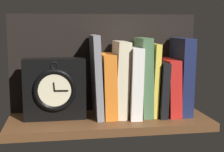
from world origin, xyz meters
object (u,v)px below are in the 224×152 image
book_yellow_seinlanguage (152,79)px  book_green_romantic (143,77)px  book_white_catcher (132,81)px  book_black_skeptic (159,88)px  book_cream_twain (120,79)px  framed_clock (55,89)px  book_red_requiem (169,86)px  book_gray_chess (96,76)px  book_orange_pandolfini (107,85)px  book_navy_bierce (181,76)px

book_yellow_seinlanguage → book_green_romantic: bearing=180.0°
book_white_catcher → book_black_skeptic: bearing=0.0°
book_cream_twain → framed_clock: book_cream_twain is taller
book_black_skeptic → book_red_requiem: book_red_requiem is taller
book_gray_chess → book_orange_pandolfini: bearing=0.0°
book_black_skeptic → framed_clock: bearing=-179.1°
book_gray_chess → book_orange_pandolfini: book_gray_chess is taller
book_black_skeptic → book_red_requiem: 3.38cm
book_orange_pandolfini → book_white_catcher: 8.28cm
book_orange_pandolfini → book_yellow_seinlanguage: book_yellow_seinlanguage is taller
book_orange_pandolfini → book_white_catcher: size_ratio=0.91×
book_orange_pandolfini → book_navy_bierce: (24.66, 0.00, 2.41)cm
book_gray_chess → book_cream_twain: size_ratio=1.08×
book_orange_pandolfini → book_cream_twain: book_cream_twain is taller
book_green_romantic → framed_clock: size_ratio=1.32×
book_yellow_seinlanguage → book_black_skeptic: bearing=0.0°
book_navy_bierce → book_yellow_seinlanguage: bearing=180.0°
book_gray_chess → book_navy_bierce: 28.00cm
book_gray_chess → book_orange_pandolfini: 4.46cm
book_yellow_seinlanguage → book_red_requiem: size_ratio=1.28×
book_cream_twain → book_white_catcher: (4.01, 0.00, -0.92)cm
book_red_requiem → book_cream_twain: bearing=180.0°
book_cream_twain → framed_clock: size_ratio=1.26×
book_white_catcher → book_navy_bierce: 16.50cm
book_white_catcher → framed_clock: (-24.60, -0.55, -1.56)cm
book_cream_twain → framed_clock: bearing=-178.5°
book_cream_twain → book_orange_pandolfini: bearing=180.0°
book_green_romantic → framed_clock: (-28.33, -0.55, -3.01)cm
book_white_catcher → book_yellow_seinlanguage: (6.58, 0.00, 0.52)cm
book_cream_twain → book_navy_bierce: book_navy_bierce is taller
book_navy_bierce → framed_clock: size_ratio=1.31×
book_cream_twain → book_green_romantic: bearing=0.0°
book_white_catcher → book_orange_pandolfini: bearing=180.0°
book_yellow_seinlanguage → book_navy_bierce: (9.87, 0.00, 0.84)cm
book_orange_pandolfini → book_yellow_seinlanguage: (14.80, 0.00, 1.57)cm
book_gray_chess → book_cream_twain: bearing=0.0°
book_black_skeptic → book_orange_pandolfini: bearing=180.0°
book_gray_chess → book_black_skeptic: size_ratio=1.49×
book_gray_chess → book_red_requiem: bearing=0.0°
book_orange_pandolfini → book_white_catcher: book_white_catcher is taller
framed_clock → book_cream_twain: bearing=1.5°
book_green_romantic → book_red_requiem: 9.27cm
book_red_requiem → framed_clock: framed_clock is taller
book_red_requiem → framed_clock: 36.93cm
book_black_skeptic → book_cream_twain: bearing=180.0°
book_green_romantic → book_red_requiem: (8.60, 0.00, -3.46)cm
book_white_catcher → book_red_requiem: size_ratio=1.22×
framed_clock → book_navy_bierce: bearing=0.8°
book_green_romantic → book_navy_bierce: (12.72, 0.00, -0.09)cm
book_orange_pandolfini → framed_clock: 16.40cm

